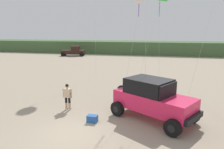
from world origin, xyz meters
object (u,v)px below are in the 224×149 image
at_px(kite_black_sled, 141,0).
at_px(jeep, 153,98).
at_px(cooler_box, 92,119).
at_px(person_watching, 68,95).
at_px(distant_pickup, 74,51).

bearing_deg(kite_black_sled, jeep, -76.54).
bearing_deg(cooler_box, jeep, 20.41).
xyz_separation_m(person_watching, distant_pickup, (-11.78, 27.65, 0.00)).
height_order(person_watching, distant_pickup, distant_pickup).
relative_size(person_watching, cooler_box, 2.98).
distance_m(distant_pickup, kite_black_sled, 27.67).
distance_m(person_watching, kite_black_sled, 9.23).
bearing_deg(person_watching, jeep, -1.77).
bearing_deg(jeep, person_watching, 178.23).
bearing_deg(kite_black_sled, person_watching, -123.86).
height_order(distant_pickup, kite_black_sled, kite_black_sled).
bearing_deg(kite_black_sled, cooler_box, -103.78).
bearing_deg(cooler_box, person_watching, 145.87).
bearing_deg(person_watching, cooler_box, -33.37).
bearing_deg(jeep, distant_pickup, 121.36).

